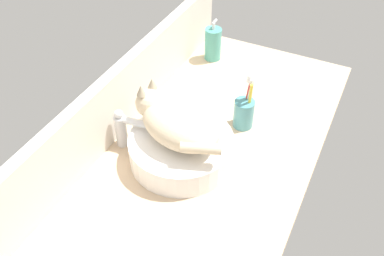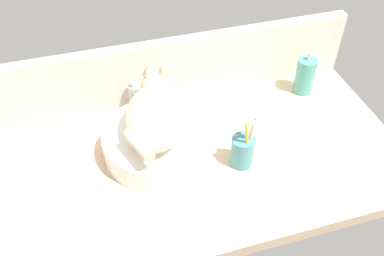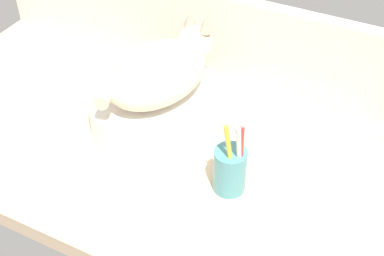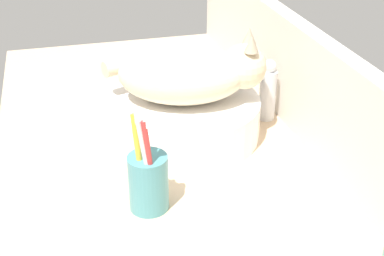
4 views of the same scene
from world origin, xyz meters
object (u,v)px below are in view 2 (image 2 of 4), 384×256
cat (155,114)px  sink_basin (157,142)px  soap_dispenser (305,75)px  faucet (136,97)px  toothbrush_cup (243,150)px

cat → sink_basin: bearing=-101.4°
soap_dispenser → cat: bearing=-166.9°
cat → faucet: size_ratio=2.27×
cat → toothbrush_cup: cat is taller
cat → soap_dispenser: size_ratio=1.92×
faucet → soap_dispenser: 56.98cm
sink_basin → soap_dispenser: bearing=14.4°
cat → toothbrush_cup: bearing=-29.7°
faucet → soap_dispenser: soap_dispenser is taller
toothbrush_cup → sink_basin: bearing=153.3°
toothbrush_cup → soap_dispenser: bearing=38.2°
cat → faucet: 18.25cm
soap_dispenser → toothbrush_cup: toothbrush_cup is taller
faucet → toothbrush_cup: bearing=-49.9°
toothbrush_cup → cat: bearing=150.3°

